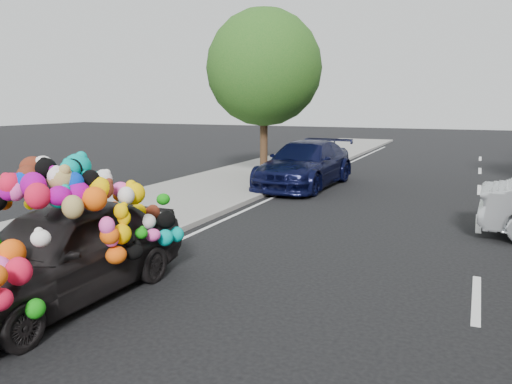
# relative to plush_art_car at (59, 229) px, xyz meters

# --- Properties ---
(ground) EXTENTS (100.00, 100.00, 0.00)m
(ground) POSITION_rel_plush_art_car_xyz_m (1.80, 2.43, -1.04)
(ground) COLOR black
(ground) RESTS_ON ground
(sidewalk) EXTENTS (4.00, 60.00, 0.12)m
(sidewalk) POSITION_rel_plush_art_car_xyz_m (-2.50, 2.43, -0.98)
(sidewalk) COLOR gray
(sidewalk) RESTS_ON ground
(kerb) EXTENTS (0.15, 60.00, 0.13)m
(kerb) POSITION_rel_plush_art_car_xyz_m (-0.55, 2.43, -0.98)
(kerb) COLOR gray
(kerb) RESTS_ON ground
(lane_markings) EXTENTS (6.00, 50.00, 0.01)m
(lane_markings) POSITION_rel_plush_art_car_xyz_m (5.40, 2.43, -1.04)
(lane_markings) COLOR silver
(lane_markings) RESTS_ON ground
(tree_near_sidewalk) EXTENTS (4.20, 4.20, 6.13)m
(tree_near_sidewalk) POSITION_rel_plush_art_car_xyz_m (-2.00, 11.93, 2.98)
(tree_near_sidewalk) COLOR #332114
(tree_near_sidewalk) RESTS_ON ground
(plush_art_car) EXTENTS (2.08, 4.34, 2.05)m
(plush_art_car) POSITION_rel_plush_art_car_xyz_m (0.00, 0.00, 0.00)
(plush_art_car) COLOR black
(plush_art_car) RESTS_ON ground
(navy_sedan) EXTENTS (2.35, 5.30, 1.51)m
(navy_sedan) POSITION_rel_plush_art_car_xyz_m (0.00, 10.80, -0.29)
(navy_sedan) COLOR black
(navy_sedan) RESTS_ON ground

